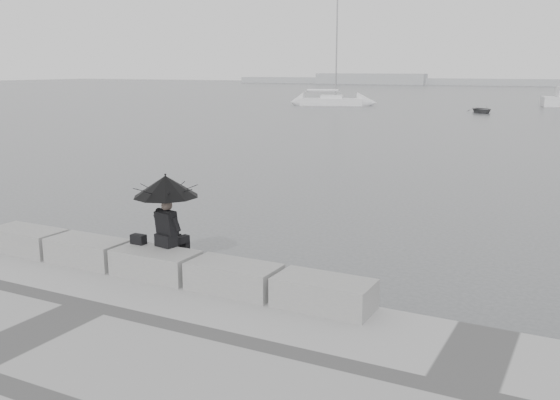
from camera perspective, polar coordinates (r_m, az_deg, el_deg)
The scene contains 11 objects.
ground at distance 12.43m, azimuth -9.82°, elevation -8.48°, with size 360.00×360.00×0.00m, color #424447.
stone_block_far_left at distance 14.17m, azimuth -22.09°, elevation -3.45°, with size 1.60×0.80×0.50m, color gray.
stone_block_left at distance 12.95m, azimuth -17.17°, elevation -4.51°, with size 1.60×0.80×0.50m, color gray.
stone_block_centre at distance 11.86m, azimuth -11.27°, elevation -5.72°, with size 1.60×0.80×0.50m, color gray.
stone_block_right at distance 10.91m, azimuth -4.24°, elevation -7.08°, with size 1.60×0.80×0.50m, color gray.
stone_block_far_right at distance 10.17m, azimuth 4.03°, elevation -8.54°, with size 1.60×0.80×0.50m, color gray.
seated_person at distance 11.82m, azimuth -10.41°, elevation 0.60°, with size 1.23×1.23×1.39m.
bag at distance 12.26m, azimuth -12.82°, elevation -3.52°, with size 0.29×0.16×0.18m, color black.
distant_landmass at distance 164.45m, azimuth 22.61°, elevation 9.91°, with size 180.00×8.00×2.80m.
sailboat_left at distance 73.87m, azimuth 4.76°, elevation 9.03°, with size 7.64×4.43×12.90m.
dinghy at distance 64.30m, azimuth 18.00°, elevation 7.83°, with size 3.34×1.41×0.56m, color slate.
Camera 1 is at (7.17, -9.19, 4.31)m, focal length 40.00 mm.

